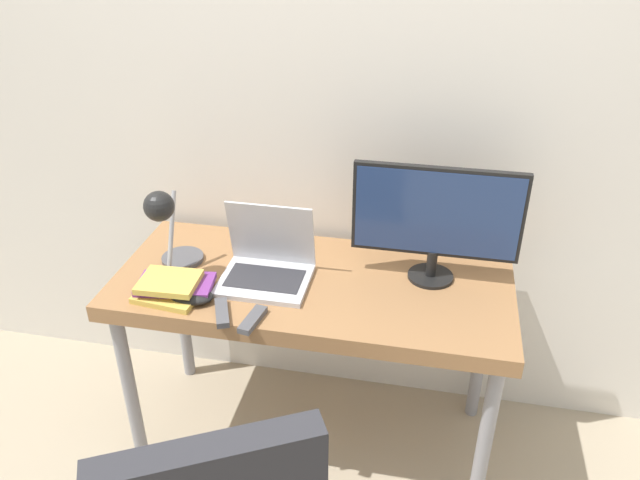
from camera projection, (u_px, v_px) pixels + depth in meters
name	position (u px, v px, depth m)	size (l,w,h in m)	color
wall_back	(333.00, 94.00, 2.22)	(8.00, 0.05, 2.60)	silver
desk	(312.00, 297.00, 2.21)	(1.38, 0.61, 0.75)	#996B42
laptop	(267.00, 265.00, 2.16)	(0.31, 0.25, 0.26)	silver
monitor	(436.00, 217.00, 2.07)	(0.56, 0.16, 0.42)	black
desk_lamp	(166.00, 221.00, 2.11)	(0.15, 0.25, 0.33)	#4C4C51
book_stack	(172.00, 286.00, 2.09)	(0.27, 0.21, 0.06)	gold
tv_remote	(253.00, 320.00, 1.96)	(0.06, 0.14, 0.02)	#4C4C51
media_remote	(222.00, 313.00, 1.99)	(0.09, 0.15, 0.02)	#4C4C51
game_controller	(191.00, 296.00, 2.05)	(0.15, 0.10, 0.04)	black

